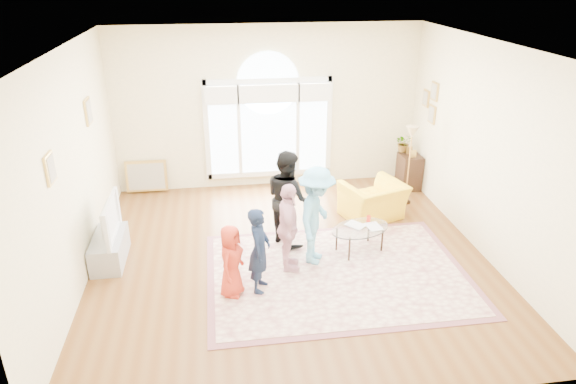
{
  "coord_description": "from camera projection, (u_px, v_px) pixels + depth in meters",
  "views": [
    {
      "loc": [
        -1.04,
        -6.82,
        4.17
      ],
      "look_at": [
        0.0,
        0.3,
        0.98
      ],
      "focal_mm": 32.0,
      "sensor_mm": 36.0,
      "label": 1
    }
  ],
  "objects": [
    {
      "name": "leaning_picture",
      "position": [
        148.0,
        192.0,
        10.29
      ],
      "size": [
        0.8,
        0.14,
        0.62
      ],
      "primitive_type": "cube",
      "rotation": [
        -0.14,
        0.0,
        0.0
      ],
      "color": "tan",
      "rests_on": "ground"
    },
    {
      "name": "area_rug",
      "position": [
        337.0,
        273.0,
        7.56
      ],
      "size": [
        3.6,
        2.6,
        0.02
      ],
      "primitive_type": "cube",
      "color": "beige",
      "rests_on": "ground"
    },
    {
      "name": "ground",
      "position": [
        291.0,
        257.0,
        7.99
      ],
      "size": [
        6.0,
        6.0,
        0.0
      ],
      "primitive_type": "plane",
      "color": "brown",
      "rests_on": "ground"
    },
    {
      "name": "room_shell",
      "position": [
        270.0,
        112.0,
        9.92
      ],
      "size": [
        6.0,
        6.0,
        6.0
      ],
      "color": "beige",
      "rests_on": "ground"
    },
    {
      "name": "plant_pedestal",
      "position": [
        401.0,
        168.0,
        10.56
      ],
      "size": [
        0.2,
        0.2,
        0.7
      ],
      "primitive_type": "cylinder",
      "color": "white",
      "rests_on": "ground"
    },
    {
      "name": "rug_border",
      "position": [
        337.0,
        273.0,
        7.57
      ],
      "size": [
        3.8,
        2.8,
        0.01
      ],
      "primitive_type": "cube",
      "color": "#864F57",
      "rests_on": "ground"
    },
    {
      "name": "potted_plant",
      "position": [
        404.0,
        143.0,
        10.34
      ],
      "size": [
        0.38,
        0.34,
        0.38
      ],
      "primitive_type": "imported",
      "rotation": [
        0.0,
        0.0,
        0.12
      ],
      "color": "#33722D",
      "rests_on": "plant_pedestal"
    },
    {
      "name": "tv_console",
      "position": [
        110.0,
        249.0,
        7.81
      ],
      "size": [
        0.45,
        1.0,
        0.42
      ],
      "primitive_type": "cube",
      "color": "#9B9EA4",
      "rests_on": "ground"
    },
    {
      "name": "floor_lamp",
      "position": [
        412.0,
        138.0,
        9.34
      ],
      "size": [
        0.3,
        0.3,
        1.51
      ],
      "color": "black",
      "rests_on": "ground"
    },
    {
      "name": "television",
      "position": [
        105.0,
        219.0,
        7.61
      ],
      "size": [
        0.17,
        1.04,
        0.6
      ],
      "color": "black",
      "rests_on": "tv_console"
    },
    {
      "name": "coffee_table",
      "position": [
        360.0,
        229.0,
        8.0
      ],
      "size": [
        1.13,
        0.92,
        0.54
      ],
      "rotation": [
        0.0,
        0.0,
        0.34
      ],
      "color": "silver",
      "rests_on": "ground"
    },
    {
      "name": "child_red",
      "position": [
        231.0,
        261.0,
        6.88
      ],
      "size": [
        0.51,
        0.6,
        1.03
      ],
      "primitive_type": "imported",
      "rotation": [
        0.0,
        0.0,
        1.15
      ],
      "color": "red",
      "rests_on": "area_rug"
    },
    {
      "name": "armchair",
      "position": [
        373.0,
        201.0,
        9.13
      ],
      "size": [
        1.24,
        1.16,
        0.66
      ],
      "primitive_type": "imported",
      "rotation": [
        0.0,
        0.0,
        3.47
      ],
      "color": "yellow",
      "rests_on": "ground"
    },
    {
      "name": "side_cabinet",
      "position": [
        409.0,
        172.0,
        10.36
      ],
      "size": [
        0.4,
        0.5,
        0.7
      ],
      "primitive_type": "cube",
      "color": "black",
      "rests_on": "ground"
    },
    {
      "name": "child_navy",
      "position": [
        259.0,
        250.0,
        6.94
      ],
      "size": [
        0.41,
        0.51,
        1.23
      ],
      "primitive_type": "imported",
      "rotation": [
        0.0,
        0.0,
        1.29
      ],
      "color": "#131E38",
      "rests_on": "area_rug"
    },
    {
      "name": "child_blue",
      "position": [
        316.0,
        216.0,
        7.57
      ],
      "size": [
        0.92,
        1.13,
        1.52
      ],
      "primitive_type": "imported",
      "rotation": [
        0.0,
        0.0,
        1.14
      ],
      "color": "#67B7DE",
      "rests_on": "area_rug"
    },
    {
      "name": "child_black",
      "position": [
        287.0,
        198.0,
        8.12
      ],
      "size": [
        0.84,
        0.93,
        1.56
      ],
      "primitive_type": "imported",
      "rotation": [
        0.0,
        0.0,
        1.98
      ],
      "color": "black",
      "rests_on": "area_rug"
    },
    {
      "name": "child_pink",
      "position": [
        288.0,
        228.0,
        7.4
      ],
      "size": [
        0.41,
        0.82,
        1.36
      ],
      "primitive_type": "imported",
      "rotation": [
        0.0,
        0.0,
        1.47
      ],
      "color": "#EBA9BC",
      "rests_on": "area_rug"
    }
  ]
}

